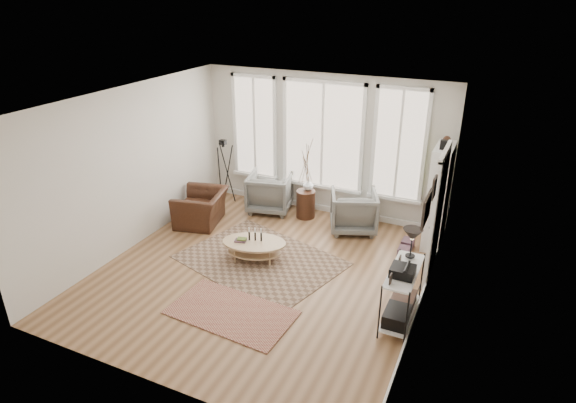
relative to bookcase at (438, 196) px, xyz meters
The scene contains 17 objects.
room 3.30m from the bookcase, 137.70° to the right, with size 5.50×5.54×2.90m.
bay_window 2.57m from the bookcase, 168.63° to the left, with size 4.14×0.12×2.24m.
door 1.10m from the bookcase, 82.91° to the right, with size 0.09×1.06×2.22m.
bookcase is the anchor object (origin of this frame).
low_shelf 2.56m from the bookcase, 91.28° to the right, with size 0.38×1.08×1.30m.
wall_art 2.66m from the bookcase, 86.75° to the right, with size 0.04×0.88×0.44m.
rug_main 3.39m from the bookcase, 144.19° to the right, with size 2.61×1.96×0.01m, color brown.
rug_runner 4.24m from the bookcase, 124.48° to the right, with size 1.83×1.01×0.01m, color maroon.
coffee_table 3.43m from the bookcase, 145.39° to the right, with size 1.26×0.97×0.51m.
armchair_left 3.47m from the bookcase, behind, with size 0.88×0.90×0.82m, color slate.
armchair_right 1.63m from the bookcase, behind, with size 0.87×0.89×0.81m, color slate.
side_table 2.61m from the bookcase, behind, with size 0.39×0.39×1.64m.
vase 2.61m from the bookcase, behind, with size 0.21×0.21×0.22m, color silver.
accent_chair 4.58m from the bookcase, 166.30° to the right, with size 0.90×1.03×0.67m, color #391F13.
tripod_camera 4.52m from the bookcase, behind, with size 0.51×0.51×1.44m.
book_stack_near 1.02m from the bookcase, 136.11° to the right, with size 0.20×0.26×0.17m, color brown.
book_stack_far 1.18m from the bookcase, 118.89° to the right, with size 0.20×0.25×0.16m, color brown.
Camera 1 is at (3.27, -6.12, 4.40)m, focal length 30.00 mm.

